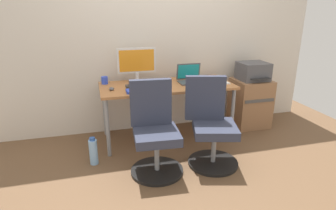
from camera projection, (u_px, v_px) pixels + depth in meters
name	position (u px, v px, depth m)	size (l,w,h in m)	color
ground_plane	(167.00, 137.00, 3.72)	(5.28, 5.28, 0.00)	brown
back_wall	(158.00, 33.00, 3.68)	(4.40, 0.04, 2.60)	silver
desk	(167.00, 89.00, 3.51)	(1.62, 0.70, 0.71)	#B77542
office_chair_left	(155.00, 132.00, 2.86)	(0.54, 0.54, 0.94)	black
office_chair_right	(211.00, 126.00, 3.00)	(0.54, 0.54, 0.94)	black
side_cabinet	(250.00, 103.00, 4.02)	(0.48, 0.47, 0.67)	#996B47
printer	(253.00, 71.00, 3.87)	(0.38, 0.40, 0.24)	#515156
water_bottle_on_floor	(93.00, 151.00, 3.05)	(0.09, 0.09, 0.31)	#8CBFF2
desktop_monitor	(137.00, 63.00, 3.51)	(0.48, 0.18, 0.43)	silver
open_laptop	(190.00, 78.00, 3.58)	(0.31, 0.26, 0.23)	#4C4C51
keyboard_by_monitor	(140.00, 86.00, 3.41)	(0.34, 0.12, 0.02)	#2D2D2D
keyboard_by_laptop	(202.00, 87.00, 3.32)	(0.34, 0.12, 0.02)	silver
mouse_by_monitor	(169.00, 82.00, 3.56)	(0.06, 0.10, 0.03)	silver
mouse_by_laptop	(112.00, 89.00, 3.25)	(0.06, 0.10, 0.03)	#515156
coffee_mug	(105.00, 80.00, 3.50)	(0.08, 0.08, 0.09)	blue
pen_cup	(192.00, 73.00, 3.84)	(0.07, 0.07, 0.10)	slate
notebook	(136.00, 91.00, 3.18)	(0.21, 0.15, 0.03)	blue
paper_pile	(218.00, 81.00, 3.61)	(0.21, 0.30, 0.01)	white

